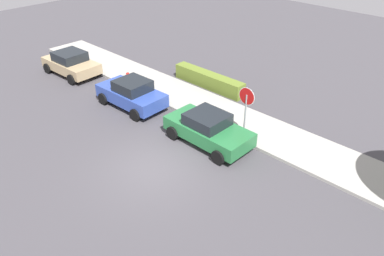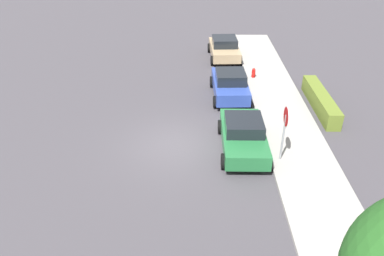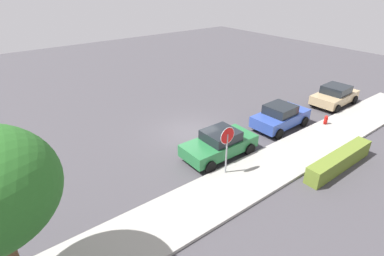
{
  "view_description": "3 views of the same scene",
  "coord_description": "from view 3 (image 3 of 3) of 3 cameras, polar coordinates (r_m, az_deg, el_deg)",
  "views": [
    {
      "loc": [
        9.54,
        -7.78,
        9.37
      ],
      "look_at": [
        0.17,
        2.03,
        1.07
      ],
      "focal_mm": 35.0,
      "sensor_mm": 36.0,
      "label": 1
    },
    {
      "loc": [
        13.85,
        0.82,
        9.07
      ],
      "look_at": [
        0.98,
        0.72,
        1.43
      ],
      "focal_mm": 35.0,
      "sensor_mm": 36.0,
      "label": 2
    },
    {
      "loc": [
        9.62,
        12.65,
        8.49
      ],
      "look_at": [
        0.89,
        1.27,
        1.14
      ],
      "focal_mm": 28.0,
      "sensor_mm": 36.0,
      "label": 3
    }
  ],
  "objects": [
    {
      "name": "ground_plane",
      "position": [
        18.01,
        -0.22,
        -0.98
      ],
      "size": [
        60.0,
        60.0,
        0.0
      ],
      "primitive_type": "plane",
      "color": "#423F44"
    },
    {
      "name": "parked_car_tan",
      "position": [
        24.07,
        25.56,
        5.63
      ],
      "size": [
        3.94,
        2.18,
        1.46
      ],
      "color": "tan",
      "rests_on": "ground_plane"
    },
    {
      "name": "parked_car_green",
      "position": [
        15.54,
        5.27,
        -2.96
      ],
      "size": [
        4.01,
        2.02,
        1.44
      ],
      "color": "#236B38",
      "rests_on": "ground_plane"
    },
    {
      "name": "front_yard_hedge",
      "position": [
        16.32,
        26.26,
        -5.62
      ],
      "size": [
        4.77,
        0.7,
        0.85
      ],
      "color": "olive",
      "rests_on": "ground_plane"
    },
    {
      "name": "sidewalk_curb",
      "position": [
        14.75,
        12.46,
        -8.41
      ],
      "size": [
        32.0,
        2.71,
        0.14
      ],
      "primitive_type": "cube",
      "color": "#9E9B93",
      "rests_on": "ground_plane"
    },
    {
      "name": "fire_hydrant",
      "position": [
        20.5,
        24.1,
        1.27
      ],
      "size": [
        0.3,
        0.22,
        0.72
      ],
      "color": "red",
      "rests_on": "ground_plane"
    },
    {
      "name": "parked_car_blue",
      "position": [
        19.16,
        16.5,
        2.14
      ],
      "size": [
        3.88,
        2.06,
        1.52
      ],
      "color": "#2D479E",
      "rests_on": "ground_plane"
    },
    {
      "name": "stop_sign",
      "position": [
        13.58,
        6.7,
        -2.84
      ],
      "size": [
        0.82,
        0.08,
        2.52
      ],
      "color": "gray",
      "rests_on": "ground_plane"
    }
  ]
}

